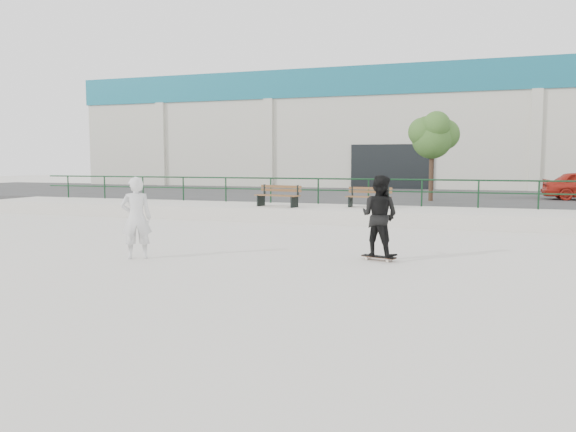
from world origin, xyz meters
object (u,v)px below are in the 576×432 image
(bench_right, at_px, (369,197))
(skateboard, at_px, (379,257))
(tree, at_px, (433,134))
(standing_skater, at_px, (379,216))
(seated_skater, at_px, (136,218))
(bench_left, at_px, (278,196))

(bench_right, xyz_separation_m, skateboard, (1.70, -8.04, -0.80))
(tree, height_order, standing_skater, tree)
(seated_skater, bearing_deg, bench_left, -124.27)
(bench_left, relative_size, skateboard, 2.26)
(bench_right, relative_size, tree, 0.44)
(skateboard, height_order, standing_skater, standing_skater)
(standing_skater, height_order, seated_skater, standing_skater)
(skateboard, xyz_separation_m, standing_skater, (0.00, 0.00, 0.92))
(bench_left, xyz_separation_m, standing_skater, (4.97, -7.35, 0.09))
(tree, distance_m, standing_skater, 12.47)
(bench_left, height_order, seated_skater, seated_skater)
(standing_skater, bearing_deg, seated_skater, 35.31)
(bench_left, bearing_deg, tree, 55.41)
(bench_left, bearing_deg, standing_skater, -43.90)
(bench_right, bearing_deg, skateboard, -73.76)
(tree, height_order, seated_skater, tree)
(bench_left, relative_size, bench_right, 1.09)
(standing_skater, bearing_deg, bench_left, -36.77)
(bench_left, bearing_deg, seated_skater, -79.57)
(bench_right, height_order, tree, tree)
(bench_left, bearing_deg, bench_right, 24.02)
(tree, relative_size, standing_skater, 2.09)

